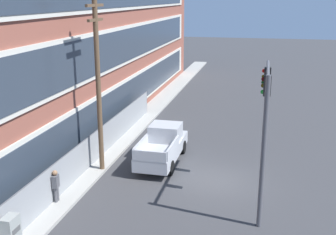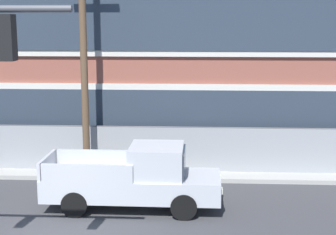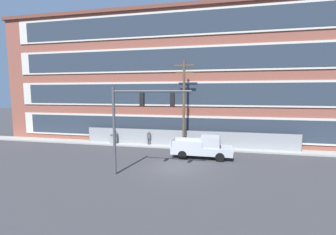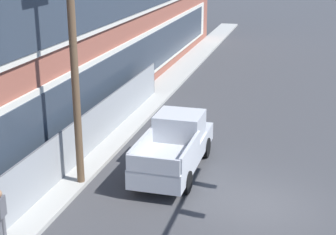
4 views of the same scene
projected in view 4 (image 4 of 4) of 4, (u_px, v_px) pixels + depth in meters
The scene contains 6 objects.
ground_plane at pixel (259, 206), 16.93m from camera, with size 160.00×160.00×0.00m, color #38383A.
sidewalk_building_side at pixel (66, 180), 18.60m from camera, with size 80.00×1.74×0.16m, color #9E9B93.
chain_link_fence at pixel (61, 157), 18.33m from camera, with size 23.44×0.06×1.91m.
pickup_truck_silver at pixel (175, 146), 19.37m from camera, with size 5.61×2.04×2.05m.
utility_pole_near_corner at pixel (73, 44), 16.75m from camera, with size 2.05×0.26×9.33m.
pedestrian_near_cabinet at pixel (0, 213), 14.49m from camera, with size 0.43×0.29×1.69m.
Camera 4 is at (-15.39, -1.02, 8.13)m, focal length 55.00 mm.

